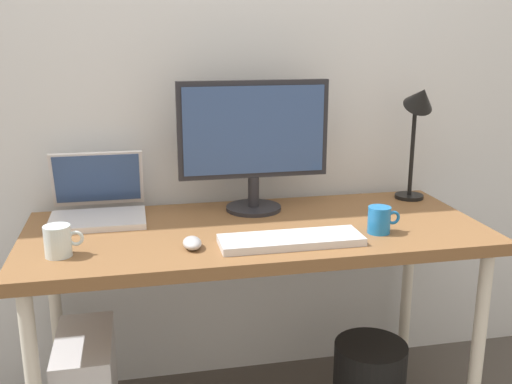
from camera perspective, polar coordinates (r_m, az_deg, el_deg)
The scene contains 10 objects.
back_wall at distance 2.25m, azimuth -2.06°, elevation 13.28°, with size 4.40×0.04×2.60m, color silver.
desk at distance 1.99m, azimuth 0.00°, elevation -5.16°, with size 1.52×0.65×0.75m.
monitor at distance 2.09m, azimuth -0.23°, elevation 5.24°, with size 0.54×0.20×0.47m.
laptop at distance 2.12m, azimuth -15.02°, elevation -0.94°, with size 0.32×0.29×0.22m.
desk_lamp at distance 2.29m, azimuth 15.41°, elevation 7.08°, with size 0.11×0.16×0.46m.
keyboard at distance 1.82m, azimuth 3.39°, elevation -4.65°, with size 0.44×0.14×0.02m, color silver.
mouse at distance 1.78m, azimuth -6.17°, elevation -4.91°, with size 0.06×0.09×0.03m, color #B2B2B7.
coffee_mug at distance 1.94m, azimuth 11.84°, elevation -2.64°, with size 0.11×0.07×0.09m.
glass_cup at distance 1.80m, azimuth -18.52°, elevation -4.50°, with size 0.11×0.08×0.09m.
wastebasket at distance 2.28m, azimuth 10.86°, elevation -17.55°, with size 0.26×0.26×0.30m, color black.
Camera 1 is at (-0.38, -1.83, 1.37)m, focal length 41.48 mm.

